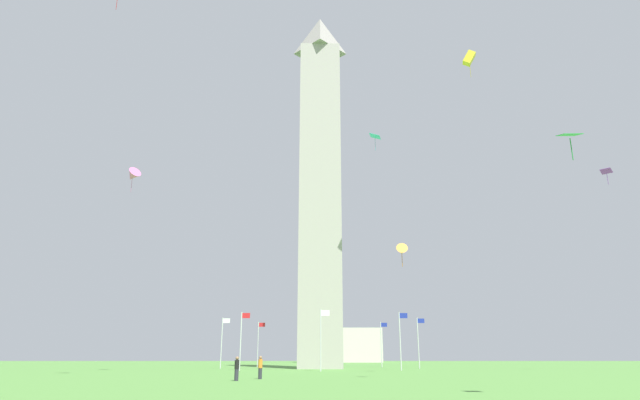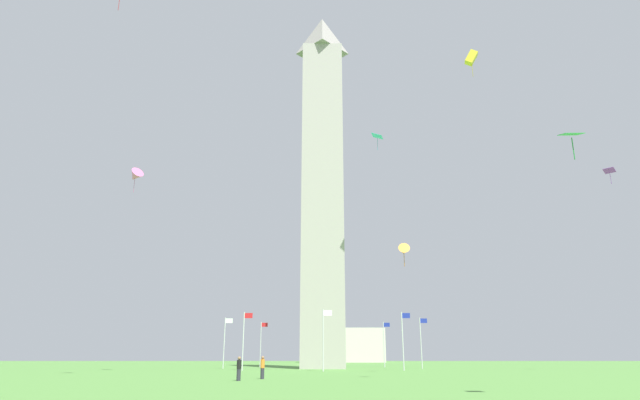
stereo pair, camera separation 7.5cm
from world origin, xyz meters
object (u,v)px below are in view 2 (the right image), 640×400
flagpole_ne (382,342)px  person_black_shirt (236,369)px  kite_cyan_diamond (375,137)px  flagpole_n (419,340)px  flagpole_sw (241,338)px  kite_orange_delta (401,251)px  flagpole_nw (400,338)px  kite_yellow_box (469,58)px  kite_pink_delta (132,176)px  person_orange_shirt (260,368)px  distant_building (341,345)px  flagpole_w (321,336)px  flagpole_e (320,343)px  obelisk_monument (320,176)px  flagpole_se (259,342)px  flagpole_s (222,340)px  kite_green_diamond (568,136)px  kite_purple_diamond (606,171)px

flagpole_ne → person_black_shirt: 50.84m
person_black_shirt → kite_cyan_diamond: kite_cyan_diamond is taller
flagpole_ne → flagpole_n: bearing=-67.5°
flagpole_sw → kite_orange_delta: 31.49m
flagpole_nw → kite_yellow_box: (4.66, -21.64, 26.18)m
kite_pink_delta → flagpole_ne: bearing=41.3°
person_orange_shirt → distant_building: distant_building is taller
flagpole_w → person_black_shirt: bearing=-104.4°
flagpole_e → flagpole_sw: 25.96m
flagpole_nw → person_orange_shirt: 29.34m
obelisk_monument → person_black_shirt: bearing=-99.1°
flagpole_e → flagpole_se: 10.75m
flagpole_se → person_orange_shirt: (5.08, -45.02, -3.06)m
flagpole_ne → distant_building: bearing=92.7°
flagpole_s → flagpole_sw: (4.11, -9.93, 0.00)m
flagpole_se → flagpole_ne: bearing=-0.0°
person_black_shirt → kite_pink_delta: kite_pink_delta is taller
flagpole_e → person_orange_shirt: flagpole_e is taller
obelisk_monument → flagpole_sw: 28.50m
flagpole_ne → kite_orange_delta: kite_orange_delta is taller
flagpole_w → flagpole_e: bearing=90.0°
flagpole_sw → flagpole_w: same height
person_orange_shirt → flagpole_se: bearing=35.3°
flagpole_e → kite_cyan_diamond: size_ratio=2.99×
obelisk_monument → kite_green_diamond: 60.18m
kite_cyan_diamond → distant_building: kite_cyan_diamond is taller
flagpole_w → kite_orange_delta: size_ratio=3.83×
flagpole_se → flagpole_sw: bearing=-90.0°
flagpole_n → person_black_shirt: bearing=-117.9°
flagpole_w → kite_green_diamond: bearing=-76.3°
flagpole_sw → kite_pink_delta: (-12.52, -8.59, 18.34)m
flagpole_e → flagpole_n: bearing=-45.0°
flagpole_w → person_black_shirt: 25.11m
kite_purple_diamond → kite_orange_delta: bearing=-146.4°
flagpole_n → kite_pink_delta: size_ratio=2.30×
person_orange_shirt → kite_cyan_diamond: bearing=1.5°
person_black_shirt → flagpole_s: bearing=1.2°
flagpole_s → distant_building: (20.57, 82.99, 0.87)m
flagpole_ne → person_black_shirt: size_ratio=4.26×
flagpole_nw → kite_green_diamond: bearing=-89.5°
flagpole_sw → person_orange_shirt: flagpole_sw is taller
flagpole_nw → kite_cyan_diamond: bearing=-149.0°
flagpole_e → kite_purple_diamond: 50.73m
flagpole_se → flagpole_sw: 19.87m
kite_purple_diamond → distant_building: (-28.30, 100.33, -18.52)m
distant_building → flagpole_nw: bearing=-87.9°
kite_pink_delta → kite_purple_diamond: 57.30m
flagpole_sw → kite_yellow_box: kite_yellow_box is taller
kite_purple_diamond → flagpole_w: bearing=174.6°
flagpole_ne → kite_cyan_diamond: kite_cyan_diamond is taller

